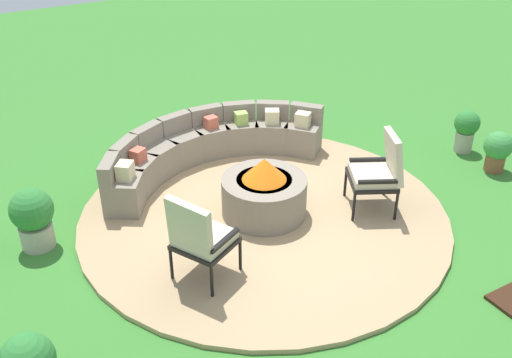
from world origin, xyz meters
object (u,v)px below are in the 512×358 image
lounge_chair_front_left (199,236)px  potted_plant_0 (33,216)px  lounge_chair_front_right (380,170)px  potted_plant_3 (498,149)px  potted_plant_1 (466,128)px  fire_pit (264,192)px  curved_stone_bench (206,148)px

lounge_chair_front_left → potted_plant_0: 2.08m
lounge_chair_front_right → potted_plant_3: lounge_chair_front_right is taller
lounge_chair_front_left → potted_plant_1: 4.84m
fire_pit → potted_plant_1: (3.55, 0.04, 0.01)m
lounge_chair_front_left → potted_plant_1: size_ratio=1.63×
curved_stone_bench → potted_plant_1: 3.91m
curved_stone_bench → fire_pit: bearing=-86.5°
curved_stone_bench → lounge_chair_front_right: 2.50m
lounge_chair_front_left → lounge_chair_front_right: (2.53, 0.15, -0.01)m
potted_plant_1 → potted_plant_0: bearing=173.0°
lounge_chair_front_right → potted_plant_0: 4.15m
fire_pit → curved_stone_bench: 1.46m
lounge_chair_front_left → potted_plant_1: bearing=72.0°
curved_stone_bench → lounge_chair_front_right: (1.39, -2.06, 0.25)m
potted_plant_0 → lounge_chair_front_left: bearing=-48.4°
lounge_chair_front_left → potted_plant_0: (-1.38, 1.55, -0.20)m
fire_pit → lounge_chair_front_left: 1.46m
lounge_chair_front_right → lounge_chair_front_left: bearing=120.9°
lounge_chair_front_left → potted_plant_3: bearing=64.2°
fire_pit → curved_stone_bench: fire_pit is taller
lounge_chair_front_left → potted_plant_1: (4.77, 0.79, -0.23)m
curved_stone_bench → potted_plant_1: bearing=-21.3°
potted_plant_0 → curved_stone_bench: bearing=14.7°
lounge_chair_front_left → lounge_chair_front_right: bearing=66.1°
fire_pit → lounge_chair_front_right: (1.30, -0.60, 0.24)m
potted_plant_3 → lounge_chair_front_right: bearing=179.4°
curved_stone_bench → lounge_chair_front_right: lounge_chair_front_right is taller
fire_pit → potted_plant_1: bearing=0.6°
potted_plant_0 → potted_plant_1: potted_plant_0 is taller
lounge_chair_front_left → lounge_chair_front_right: lounge_chair_front_left is taller
curved_stone_bench → potted_plant_0: bearing=-165.3°
lounge_chair_front_left → potted_plant_1: lounge_chair_front_left is taller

